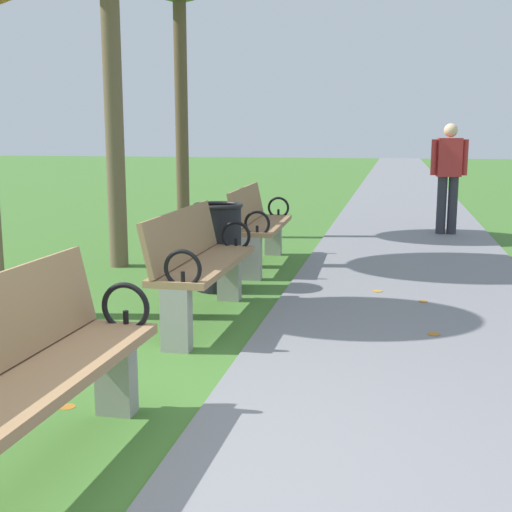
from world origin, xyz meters
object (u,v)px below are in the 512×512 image
object	(u,v)px
park_bench_2	(199,263)
trash_bin	(218,246)
park_bench_1	(28,374)
park_bench_3	(259,224)
pedestrian_walking	(449,173)

from	to	relation	value
park_bench_2	trash_bin	bearing A→B (deg)	97.39
trash_bin	park_bench_1	bearing A→B (deg)	-87.72
park_bench_1	park_bench_3	world-z (taller)	same
park_bench_2	pedestrian_walking	bearing A→B (deg)	66.81
pedestrian_walking	park_bench_1	bearing A→B (deg)	-106.09
trash_bin	park_bench_2	bearing A→B (deg)	-82.61
park_bench_1	park_bench_2	world-z (taller)	same
park_bench_1	trash_bin	size ratio (longest dim) A/B	1.92
park_bench_1	park_bench_3	distance (m)	4.93
park_bench_3	park_bench_1	bearing A→B (deg)	-90.00
park_bench_3	trash_bin	size ratio (longest dim) A/B	1.92
park_bench_1	park_bench_2	size ratio (longest dim) A/B	1.00
park_bench_1	park_bench_3	xyz separation A→B (m)	(0.00, 4.93, 0.00)
park_bench_3	trash_bin	xyz separation A→B (m)	(-0.15, -1.24, -0.06)
park_bench_2	park_bench_3	xyz separation A→B (m)	(0.00, 2.37, 0.00)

